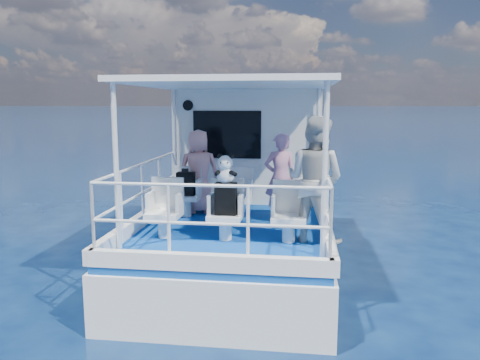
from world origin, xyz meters
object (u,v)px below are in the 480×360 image
passenger_port_fwd (199,172)px  passenger_stbd_aft (315,180)px  panda (226,169)px  backpack_center (226,199)px

passenger_port_fwd → passenger_stbd_aft: (1.99, -1.54, 0.14)m
panda → passenger_stbd_aft: bearing=6.4°
passenger_stbd_aft → backpack_center: 1.27m
passenger_stbd_aft → panda: 1.25m
passenger_stbd_aft → backpack_center: size_ratio=3.90×
panda → passenger_port_fwd: bearing=114.2°
backpack_center → panda: panda is taller
passenger_stbd_aft → panda: size_ratio=4.34×
passenger_port_fwd → panda: size_ratio=3.66×
passenger_port_fwd → backpack_center: 1.85m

